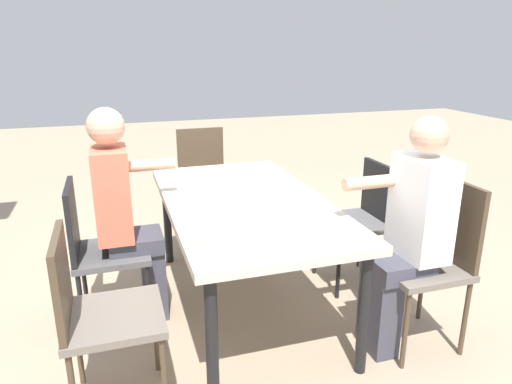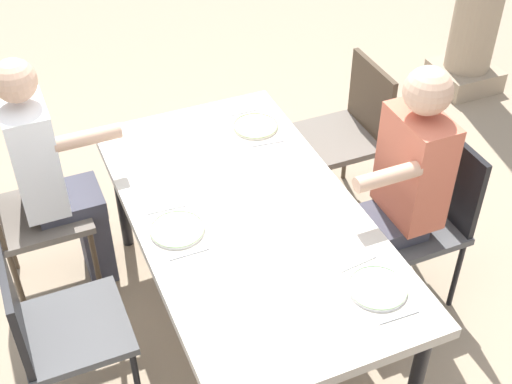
# 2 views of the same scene
# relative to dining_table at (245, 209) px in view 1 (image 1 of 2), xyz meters

# --- Properties ---
(ground_plane) EXTENTS (16.00, 16.00, 0.00)m
(ground_plane) POSITION_rel_dining_table_xyz_m (0.00, 0.00, -0.68)
(ground_plane) COLOR gray
(dining_table) EXTENTS (1.79, 0.95, 0.75)m
(dining_table) POSITION_rel_dining_table_xyz_m (0.00, 0.00, 0.00)
(dining_table) COLOR beige
(dining_table) RESTS_ON ground
(chair_west_north) EXTENTS (0.44, 0.44, 0.90)m
(chair_west_north) POSITION_rel_dining_table_xyz_m (-0.67, 0.89, -0.15)
(chair_west_north) COLOR #6A6158
(chair_west_north) RESTS_ON ground
(chair_west_south) EXTENTS (0.44, 0.44, 0.96)m
(chair_west_south) POSITION_rel_dining_table_xyz_m (-0.67, -0.90, -0.13)
(chair_west_south) COLOR #6A6158
(chair_west_south) RESTS_ON ground
(chair_mid_north) EXTENTS (0.44, 0.44, 0.90)m
(chair_mid_north) POSITION_rel_dining_table_xyz_m (0.09, 0.90, -0.16)
(chair_mid_north) COLOR #4F4F50
(chair_mid_north) RESTS_ON ground
(chair_mid_south) EXTENTS (0.44, 0.44, 0.87)m
(chair_mid_south) POSITION_rel_dining_table_xyz_m (0.09, -0.89, -0.17)
(chair_mid_south) COLOR #4F4F50
(chair_mid_south) RESTS_ON ground
(chair_head_east) EXTENTS (0.44, 0.44, 0.95)m
(chair_head_east) POSITION_rel_dining_table_xyz_m (1.32, 0.00, -0.14)
(chair_head_east) COLOR #6A6158
(chair_head_east) RESTS_ON ground
(diner_woman_green) EXTENTS (0.35, 0.49, 1.32)m
(diner_woman_green) POSITION_rel_dining_table_xyz_m (-0.67, -0.72, 0.02)
(diner_woman_green) COLOR #3F3F4C
(diner_woman_green) RESTS_ON ground
(diner_man_white) EXTENTS (0.35, 0.50, 1.33)m
(diner_man_white) POSITION_rel_dining_table_xyz_m (0.09, 0.72, 0.03)
(diner_man_white) COLOR #3F3F4C
(diner_man_white) RESTS_ON ground
(plate_0) EXTENTS (0.23, 0.23, 0.02)m
(plate_0) POSITION_rel_dining_table_xyz_m (-0.59, 0.29, 0.07)
(plate_0) COLOR silver
(plate_0) RESTS_ON dining_table
(fork_0) EXTENTS (0.02, 0.17, 0.01)m
(fork_0) POSITION_rel_dining_table_xyz_m (-0.74, 0.29, 0.07)
(fork_0) COLOR silver
(fork_0) RESTS_ON dining_table
(spoon_0) EXTENTS (0.03, 0.17, 0.01)m
(spoon_0) POSITION_rel_dining_table_xyz_m (-0.44, 0.29, 0.07)
(spoon_0) COLOR silver
(spoon_0) RESTS_ON dining_table
(plate_1) EXTENTS (0.23, 0.23, 0.02)m
(plate_1) POSITION_rel_dining_table_xyz_m (-0.01, -0.31, 0.07)
(plate_1) COLOR white
(plate_1) RESTS_ON dining_table
(fork_1) EXTENTS (0.03, 0.17, 0.01)m
(fork_1) POSITION_rel_dining_table_xyz_m (-0.16, -0.31, 0.07)
(fork_1) COLOR silver
(fork_1) RESTS_ON dining_table
(spoon_1) EXTENTS (0.02, 0.17, 0.01)m
(spoon_1) POSITION_rel_dining_table_xyz_m (0.14, -0.31, 0.07)
(spoon_1) COLOR silver
(spoon_1) RESTS_ON dining_table
(plate_2) EXTENTS (0.23, 0.23, 0.02)m
(plate_2) POSITION_rel_dining_table_xyz_m (0.61, 0.29, 0.07)
(plate_2) COLOR white
(plate_2) RESTS_ON dining_table
(fork_2) EXTENTS (0.04, 0.17, 0.01)m
(fork_2) POSITION_rel_dining_table_xyz_m (0.46, 0.29, 0.07)
(fork_2) COLOR silver
(fork_2) RESTS_ON dining_table
(spoon_2) EXTENTS (0.02, 0.17, 0.01)m
(spoon_2) POSITION_rel_dining_table_xyz_m (0.76, 0.29, 0.07)
(spoon_2) COLOR silver
(spoon_2) RESTS_ON dining_table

